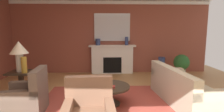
{
  "coord_description": "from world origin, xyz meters",
  "views": [
    {
      "loc": [
        -0.06,
        -3.79,
        1.76
      ],
      "look_at": [
        0.11,
        1.19,
        1.0
      ],
      "focal_mm": 29.31,
      "sensor_mm": 36.0,
      "label": 1
    }
  ],
  "objects_px": {
    "potted_plant": "(181,64)",
    "mantel_mirror": "(112,27)",
    "vase_mantel_left": "(98,42)",
    "vase_on_side_table": "(24,65)",
    "sofa": "(183,90)",
    "fireplace": "(112,60)",
    "vase_mantel_right": "(127,41)",
    "armchair_near_window": "(26,99)",
    "vase_tall_corner": "(161,66)",
    "side_table": "(21,83)",
    "coffee_table": "(108,90)",
    "table_lamp": "(19,50)"
  },
  "relations": [
    {
      "from": "side_table",
      "to": "potted_plant",
      "type": "distance_m",
      "value": 5.17
    },
    {
      "from": "coffee_table",
      "to": "potted_plant",
      "type": "height_order",
      "value": "potted_plant"
    },
    {
      "from": "fireplace",
      "to": "vase_mantel_right",
      "type": "height_order",
      "value": "vase_mantel_right"
    },
    {
      "from": "coffee_table",
      "to": "table_lamp",
      "type": "distance_m",
      "value": 2.37
    },
    {
      "from": "vase_on_side_table",
      "to": "potted_plant",
      "type": "xyz_separation_m",
      "value": [
        4.67,
        1.99,
        -0.4
      ]
    },
    {
      "from": "fireplace",
      "to": "table_lamp",
      "type": "distance_m",
      "value": 3.55
    },
    {
      "from": "fireplace",
      "to": "table_lamp",
      "type": "bearing_deg",
      "value": -132.66
    },
    {
      "from": "mantel_mirror",
      "to": "vase_on_side_table",
      "type": "distance_m",
      "value": 3.68
    },
    {
      "from": "vase_mantel_right",
      "to": "potted_plant",
      "type": "relative_size",
      "value": 0.38
    },
    {
      "from": "fireplace",
      "to": "vase_mantel_right",
      "type": "bearing_deg",
      "value": -5.11
    },
    {
      "from": "vase_tall_corner",
      "to": "mantel_mirror",
      "type": "bearing_deg",
      "value": 167.29
    },
    {
      "from": "sofa",
      "to": "armchair_near_window",
      "type": "relative_size",
      "value": 2.3
    },
    {
      "from": "potted_plant",
      "to": "mantel_mirror",
      "type": "bearing_deg",
      "value": 161.82
    },
    {
      "from": "coffee_table",
      "to": "vase_mantel_left",
      "type": "xyz_separation_m",
      "value": [
        -0.35,
        2.93,
        0.91
      ]
    },
    {
      "from": "vase_mantel_left",
      "to": "vase_on_side_table",
      "type": "relative_size",
      "value": 0.65
    },
    {
      "from": "vase_tall_corner",
      "to": "sofa",
      "type": "bearing_deg",
      "value": -96.33
    },
    {
      "from": "sofa",
      "to": "potted_plant",
      "type": "distance_m",
      "value": 2.42
    },
    {
      "from": "coffee_table",
      "to": "vase_tall_corner",
      "type": "bearing_deg",
      "value": 52.43
    },
    {
      "from": "coffee_table",
      "to": "vase_mantel_right",
      "type": "bearing_deg",
      "value": 75.65
    },
    {
      "from": "armchair_near_window",
      "to": "vase_tall_corner",
      "type": "relative_size",
      "value": 1.4
    },
    {
      "from": "sofa",
      "to": "vase_mantel_left",
      "type": "xyz_separation_m",
      "value": [
        -2.12,
        2.88,
        0.94
      ]
    },
    {
      "from": "side_table",
      "to": "armchair_near_window",
      "type": "bearing_deg",
      "value": -60.85
    },
    {
      "from": "armchair_near_window",
      "to": "vase_tall_corner",
      "type": "bearing_deg",
      "value": 39.44
    },
    {
      "from": "vase_mantel_left",
      "to": "vase_on_side_table",
      "type": "bearing_deg",
      "value": -122.24
    },
    {
      "from": "vase_on_side_table",
      "to": "vase_mantel_left",
      "type": "bearing_deg",
      "value": 57.76
    },
    {
      "from": "vase_tall_corner",
      "to": "vase_mantel_right",
      "type": "distance_m",
      "value": 1.63
    },
    {
      "from": "armchair_near_window",
      "to": "vase_mantel_left",
      "type": "relative_size",
      "value": 3.8
    },
    {
      "from": "sofa",
      "to": "mantel_mirror",
      "type": "bearing_deg",
      "value": 117.2
    },
    {
      "from": "armchair_near_window",
      "to": "potted_plant",
      "type": "relative_size",
      "value": 1.14
    },
    {
      "from": "mantel_mirror",
      "to": "sofa",
      "type": "xyz_separation_m",
      "value": [
        1.57,
        -3.05,
        -1.5
      ]
    },
    {
      "from": "coffee_table",
      "to": "armchair_near_window",
      "type": "bearing_deg",
      "value": -166.35
    },
    {
      "from": "sofa",
      "to": "vase_mantel_left",
      "type": "distance_m",
      "value": 3.7
    },
    {
      "from": "vase_mantel_right",
      "to": "coffee_table",
      "type": "bearing_deg",
      "value": -104.35
    },
    {
      "from": "sofa",
      "to": "armchair_near_window",
      "type": "height_order",
      "value": "armchair_near_window"
    },
    {
      "from": "fireplace",
      "to": "vase_tall_corner",
      "type": "distance_m",
      "value": 1.9
    },
    {
      "from": "side_table",
      "to": "vase_mantel_right",
      "type": "distance_m",
      "value": 3.94
    },
    {
      "from": "side_table",
      "to": "vase_tall_corner",
      "type": "height_order",
      "value": "side_table"
    },
    {
      "from": "side_table",
      "to": "vase_mantel_left",
      "type": "bearing_deg",
      "value": 54.22
    },
    {
      "from": "vase_mantel_left",
      "to": "fireplace",
      "type": "bearing_deg",
      "value": 5.11
    },
    {
      "from": "armchair_near_window",
      "to": "table_lamp",
      "type": "relative_size",
      "value": 1.27
    },
    {
      "from": "table_lamp",
      "to": "vase_mantel_right",
      "type": "height_order",
      "value": "table_lamp"
    },
    {
      "from": "sofa",
      "to": "vase_mantel_right",
      "type": "height_order",
      "value": "vase_mantel_right"
    },
    {
      "from": "mantel_mirror",
      "to": "vase_on_side_table",
      "type": "height_order",
      "value": "mantel_mirror"
    },
    {
      "from": "mantel_mirror",
      "to": "potted_plant",
      "type": "bearing_deg",
      "value": -18.18
    },
    {
      "from": "vase_mantel_right",
      "to": "vase_on_side_table",
      "type": "xyz_separation_m",
      "value": [
        -2.76,
        -2.63,
        -0.38
      ]
    },
    {
      "from": "side_table",
      "to": "potted_plant",
      "type": "bearing_deg",
      "value": 21.23
    },
    {
      "from": "fireplace",
      "to": "vase_mantel_left",
      "type": "relative_size",
      "value": 7.2
    },
    {
      "from": "fireplace",
      "to": "vase_on_side_table",
      "type": "distance_m",
      "value": 3.49
    },
    {
      "from": "fireplace",
      "to": "armchair_near_window",
      "type": "bearing_deg",
      "value": -119.22
    },
    {
      "from": "mantel_mirror",
      "to": "vase_mantel_left",
      "type": "height_order",
      "value": "mantel_mirror"
    }
  ]
}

